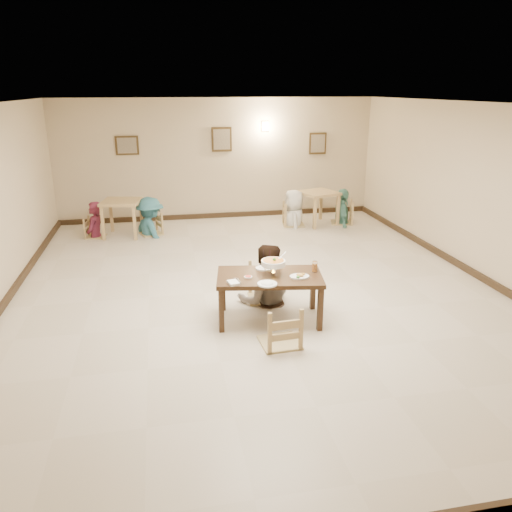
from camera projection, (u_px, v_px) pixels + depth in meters
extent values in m
plane|color=beige|center=(256.00, 289.00, 8.41)|extent=(10.00, 10.00, 0.00)
plane|color=silver|center=(256.00, 104.00, 7.45)|extent=(10.00, 10.00, 0.00)
plane|color=#C6B292|center=(218.00, 160.00, 12.58)|extent=(10.00, 0.00, 10.00)
plane|color=#C6B292|center=(403.00, 365.00, 3.28)|extent=(10.00, 0.00, 10.00)
plane|color=#C6B292|center=(482.00, 192.00, 8.66)|extent=(0.00, 10.00, 10.00)
cube|color=black|center=(220.00, 215.00, 13.01)|extent=(8.00, 0.06, 0.12)
cube|color=black|center=(3.00, 305.00, 7.67)|extent=(0.06, 10.00, 0.12)
cube|color=black|center=(469.00, 270.00, 9.12)|extent=(0.06, 10.00, 0.12)
cube|color=#382812|center=(127.00, 145.00, 12.01)|extent=(0.55, 0.03, 0.45)
cube|color=gray|center=(127.00, 146.00, 11.99)|extent=(0.45, 0.01, 0.37)
cube|color=#382812|center=(222.00, 139.00, 12.40)|extent=(0.50, 0.03, 0.60)
cube|color=gray|center=(222.00, 139.00, 12.38)|extent=(0.41, 0.01, 0.49)
cube|color=#382812|center=(318.00, 143.00, 12.90)|extent=(0.45, 0.03, 0.55)
cube|color=gray|center=(318.00, 143.00, 12.88)|extent=(0.37, 0.01, 0.45)
cube|color=#FFD88C|center=(265.00, 126.00, 12.50)|extent=(0.16, 0.05, 0.22)
cube|color=#382312|center=(270.00, 277.00, 7.10)|extent=(1.60, 1.06, 0.06)
cube|color=#382312|center=(221.00, 311.00, 6.85)|extent=(0.07, 0.07, 0.64)
cube|color=#382312|center=(320.00, 309.00, 6.89)|extent=(0.07, 0.07, 0.64)
cube|color=#382312|center=(223.00, 291.00, 7.53)|extent=(0.07, 0.07, 0.64)
cube|color=#382312|center=(313.00, 289.00, 7.57)|extent=(0.07, 0.07, 0.64)
cube|color=tan|center=(265.00, 270.00, 7.86)|extent=(0.51, 0.51, 0.06)
cube|color=tan|center=(280.00, 310.00, 6.47)|extent=(0.51, 0.51, 0.05)
imported|color=gray|center=(266.00, 244.00, 7.66)|extent=(0.96, 0.78, 1.88)
torus|color=silver|center=(273.00, 265.00, 7.05)|extent=(0.27, 0.27, 0.01)
cylinder|color=silver|center=(273.00, 274.00, 7.09)|extent=(0.07, 0.07, 0.04)
cone|color=#FFA526|center=(273.00, 270.00, 7.07)|extent=(0.04, 0.04, 0.06)
cylinder|color=white|center=(273.00, 263.00, 7.04)|extent=(0.34, 0.34, 0.08)
cylinder|color=#BE6213|center=(273.00, 261.00, 7.03)|extent=(0.30, 0.30, 0.02)
sphere|color=#2D7223|center=(274.00, 259.00, 7.01)|extent=(0.05, 0.05, 0.05)
cylinder|color=silver|center=(281.00, 256.00, 7.10)|extent=(0.16, 0.10, 0.11)
cylinder|color=silver|center=(279.00, 268.00, 7.15)|extent=(0.01, 0.01, 0.15)
cylinder|color=silver|center=(265.00, 269.00, 7.11)|extent=(0.01, 0.01, 0.15)
cylinder|color=silver|center=(275.00, 273.00, 6.96)|extent=(0.01, 0.01, 0.15)
cylinder|color=white|center=(266.00, 268.00, 7.33)|extent=(0.32, 0.32, 0.02)
ellipsoid|color=white|center=(266.00, 268.00, 7.33)|extent=(0.21, 0.18, 0.07)
cylinder|color=white|center=(267.00, 284.00, 6.75)|extent=(0.27, 0.27, 0.02)
ellipsoid|color=white|center=(267.00, 283.00, 6.74)|extent=(0.18, 0.15, 0.06)
cylinder|color=white|center=(299.00, 277.00, 7.00)|extent=(0.28, 0.28, 0.02)
sphere|color=#2D7223|center=(298.00, 277.00, 6.92)|extent=(0.05, 0.05, 0.05)
cylinder|color=white|center=(248.00, 277.00, 6.99)|extent=(0.12, 0.12, 0.02)
cylinder|color=#B32519|center=(248.00, 276.00, 6.99)|extent=(0.09, 0.09, 0.01)
cube|color=white|center=(233.00, 283.00, 6.77)|extent=(0.16, 0.20, 0.03)
cube|color=silver|center=(236.00, 280.00, 6.86)|extent=(0.04, 0.19, 0.01)
cube|color=silver|center=(239.00, 280.00, 6.87)|extent=(0.04, 0.19, 0.01)
cylinder|color=white|center=(315.00, 267.00, 7.20)|extent=(0.08, 0.08, 0.15)
cylinder|color=orange|center=(315.00, 268.00, 7.21)|extent=(0.07, 0.07, 0.11)
cube|color=tan|center=(121.00, 202.00, 11.19)|extent=(0.96, 0.96, 0.06)
cube|color=tan|center=(103.00, 223.00, 10.99)|extent=(0.07, 0.07, 0.76)
cube|color=tan|center=(135.00, 223.00, 11.00)|extent=(0.07, 0.07, 0.76)
cube|color=tan|center=(111.00, 216.00, 11.66)|extent=(0.07, 0.07, 0.76)
cube|color=tan|center=(141.00, 216.00, 11.66)|extent=(0.07, 0.07, 0.76)
cube|color=tan|center=(319.00, 193.00, 12.17)|extent=(1.03, 1.03, 0.06)
cube|color=tan|center=(315.00, 214.00, 11.85)|extent=(0.07, 0.07, 0.75)
cube|color=tan|center=(338.00, 210.00, 12.18)|extent=(0.07, 0.07, 0.75)
cube|color=tan|center=(298.00, 208.00, 12.42)|extent=(0.07, 0.07, 0.75)
cube|color=tan|center=(321.00, 205.00, 12.75)|extent=(0.07, 0.07, 0.75)
cube|color=tan|center=(94.00, 220.00, 11.20)|extent=(0.41, 0.41, 0.04)
cube|color=tan|center=(150.00, 215.00, 11.41)|extent=(0.46, 0.46, 0.05)
cube|color=tan|center=(294.00, 206.00, 12.14)|extent=(0.51, 0.51, 0.05)
cube|color=tan|center=(343.00, 204.00, 12.33)|extent=(0.51, 0.51, 0.06)
imported|color=#5A1B2F|center=(92.00, 202.00, 11.07)|extent=(0.55, 0.68, 1.64)
imported|color=teal|center=(149.00, 197.00, 11.28)|extent=(1.11, 1.30, 1.74)
imported|color=silver|center=(294.00, 190.00, 12.02)|extent=(0.66, 0.92, 1.76)
imported|color=#519384|center=(343.00, 189.00, 12.21)|extent=(0.60, 1.08, 1.74)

